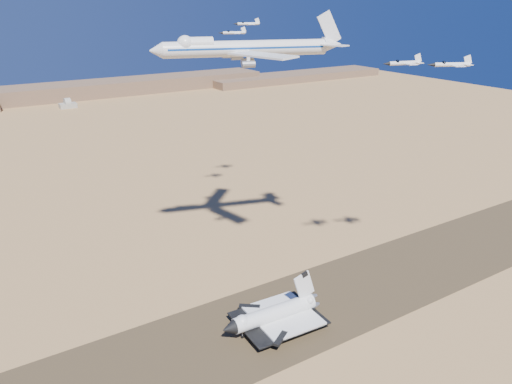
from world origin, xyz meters
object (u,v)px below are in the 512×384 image
crew_b (299,333)px  crew_c (303,330)px  chase_jet_a (404,63)px  chase_jet_d (248,24)px  chase_jet_b (451,64)px  crew_a (305,331)px  shuttle (274,315)px  carrier_747 (241,48)px  chase_jet_c (233,33)px

crew_b → crew_c: size_ratio=1.02×
chase_jet_a → chase_jet_d: bearing=101.9°
chase_jet_b → crew_c: bearing=-159.3°
crew_c → crew_a: bearing=119.4°
chase_jet_b → shuttle: bearing=-165.5°
carrier_747 → crew_a: 111.80m
chase_jet_b → chase_jet_d: size_ratio=1.11×
crew_a → crew_c: bearing=13.8°
crew_a → chase_jet_a: bearing=-86.3°
chase_jet_a → chase_jet_c: chase_jet_c is taller
shuttle → carrier_747: carrier_747 is taller
crew_c → chase_jet_d: chase_jet_d is taller
chase_jet_a → chase_jet_c: 99.89m
crew_b → shuttle: bearing=-16.5°
shuttle → chase_jet_c: bearing=70.8°
crew_c → chase_jet_a: (40.22, 0.02, 96.29)m
shuttle → crew_a: size_ratio=23.03×
crew_a → chase_jet_b: chase_jet_b is taller
shuttle → chase_jet_c: size_ratio=3.02×
chase_jet_d → crew_b: bearing=-95.4°
chase_jet_a → chase_jet_d: 111.47m
crew_b → carrier_747: bearing=-53.6°
shuttle → chase_jet_a: bearing=-7.0°
carrier_747 → crew_c: 111.40m
crew_c → chase_jet_d: 159.31m
crew_a → chase_jet_d: size_ratio=0.13×
shuttle → crew_c: (8.05, -8.21, -4.65)m
crew_a → chase_jet_a: 104.18m
carrier_747 → chase_jet_d: carrier_747 is taller
carrier_747 → crew_b: carrier_747 is taller
carrier_747 → crew_c: carrier_747 is taller
crew_c → chase_jet_c: chase_jet_c is taller
chase_jet_d → carrier_747: bearing=-106.3°
chase_jet_a → shuttle: bearing=-175.9°
carrier_747 → chase_jet_c: 54.34m
crew_a → chase_jet_c: 145.60m
crew_c → chase_jet_c: 144.98m
carrier_747 → chase_jet_a: bearing=-37.5°
chase_jet_b → chase_jet_c: size_ratio=1.15×
carrier_747 → chase_jet_a: carrier_747 is taller
shuttle → crew_b: shuttle is taller
shuttle → chase_jet_b: chase_jet_b is taller
crew_b → chase_jet_a: bearing=-135.1°
carrier_747 → crew_b: 111.95m
carrier_747 → crew_c: (-3.78, -50.58, -99.18)m
crew_b → crew_c: crew_b is taller
shuttle → chase_jet_d: 153.07m
chase_jet_b → chase_jet_a: bearing=-171.9°
shuttle → chase_jet_c: chase_jet_c is taller
carrier_747 → chase_jet_b: size_ratio=4.89×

